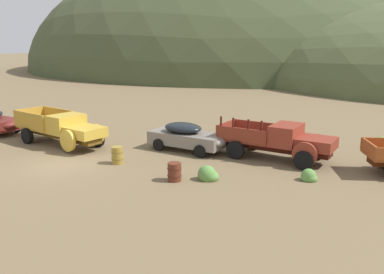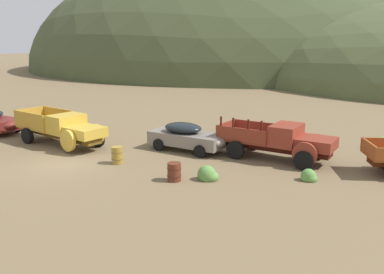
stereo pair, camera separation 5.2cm
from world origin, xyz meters
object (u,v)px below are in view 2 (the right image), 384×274
object	(u,v)px
truck_rust_red	(284,141)
oil_drum_spare	(117,155)
truck_faded_yellow	(65,129)
car_primer_gray	(189,137)
oil_drum_by_truck	(174,172)

from	to	relation	value
truck_rust_red	oil_drum_spare	distance (m)	8.51
truck_faded_yellow	car_primer_gray	xyz separation A→B (m)	(7.12, 1.74, -0.22)
car_primer_gray	truck_faded_yellow	bearing A→B (deg)	-157.13
car_primer_gray	truck_rust_red	xyz separation A→B (m)	(5.22, 0.14, 0.19)
truck_faded_yellow	oil_drum_spare	xyz separation A→B (m)	(4.72, -1.87, -0.60)
truck_rust_red	oil_drum_by_truck	xyz separation A→B (m)	(-3.89, -5.02, -0.59)
oil_drum_by_truck	truck_rust_red	bearing A→B (deg)	52.24
car_primer_gray	truck_rust_red	bearing A→B (deg)	10.66
truck_faded_yellow	oil_drum_by_truck	size ratio (longest dim) A/B	8.23
truck_rust_red	car_primer_gray	bearing A→B (deg)	-168.43
oil_drum_spare	oil_drum_by_truck	distance (m)	3.94
car_primer_gray	oil_drum_by_truck	distance (m)	5.08
car_primer_gray	oil_drum_by_truck	size ratio (longest dim) A/B	5.81
truck_rust_red	oil_drum_by_truck	bearing A→B (deg)	-117.70
car_primer_gray	oil_drum_spare	world-z (taller)	car_primer_gray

